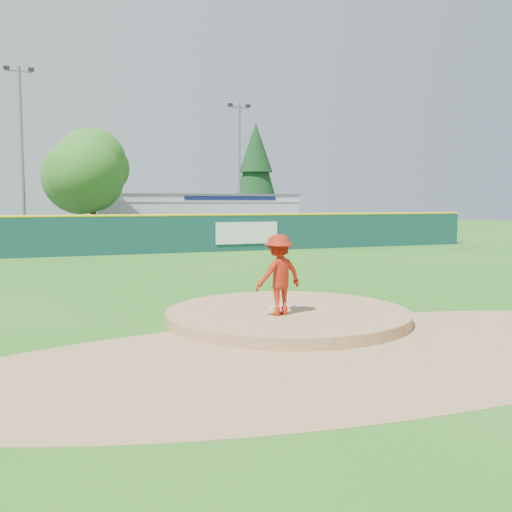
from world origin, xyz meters
name	(u,v)px	position (x,y,z in m)	size (l,w,h in m)	color
ground	(287,321)	(0.00, 0.00, 0.00)	(120.00, 120.00, 0.00)	#286B19
pitchers_mound	(287,321)	(0.00, 0.00, 0.00)	(5.50, 5.50, 0.50)	#9E774C
pitching_rubber	(282,307)	(0.00, 0.30, 0.27)	(0.60, 0.15, 0.04)	white
infield_dirt_arc	(356,353)	(0.00, -3.00, 0.01)	(15.40, 15.40, 0.01)	#9E774C
parking_lot	(122,243)	(0.00, 27.00, 0.01)	(44.00, 16.00, 0.02)	#38383A
pitcher	(279,275)	(-0.41, -0.45, 1.12)	(1.13, 0.65, 1.75)	#9F200D
van	(150,235)	(1.22, 23.52, 0.68)	(2.21, 4.78, 1.33)	white
pool_building_grp	(191,215)	(6.00, 31.99, 1.66)	(15.20, 8.20, 3.31)	silver
fence_banners	(82,236)	(-3.20, 17.92, 1.00)	(21.13, 0.04, 1.20)	#580C1C
outfield_fence	(146,233)	(0.00, 18.00, 1.09)	(40.00, 0.14, 2.07)	#123B39
deciduous_tree	(92,172)	(-2.00, 25.00, 4.55)	(5.60, 5.60, 7.36)	#382314
conifer_tree	(256,170)	(13.00, 36.00, 5.54)	(4.40, 4.40, 9.50)	#382314
light_pole_left	(22,148)	(-6.00, 27.00, 6.05)	(1.75, 0.25, 11.00)	gray
light_pole_right	(239,164)	(9.00, 29.00, 5.54)	(1.75, 0.25, 10.00)	gray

